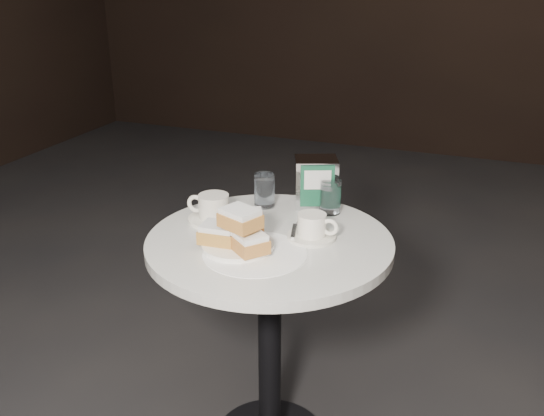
{
  "coord_description": "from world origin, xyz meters",
  "views": [
    {
      "loc": [
        0.56,
        -1.45,
        1.47
      ],
      "look_at": [
        0.0,
        0.02,
        0.83
      ],
      "focal_mm": 40.0,
      "sensor_mm": 36.0,
      "label": 1
    }
  ],
  "objects": [
    {
      "name": "water_glass_right",
      "position": [
        0.11,
        0.25,
        0.8
      ],
      "size": [
        0.07,
        0.07,
        0.11
      ],
      "rotation": [
        0.0,
        0.0,
        0.01
      ],
      "color": "white",
      "rests_on": "cafe_table"
    },
    {
      "name": "beignet_plate",
      "position": [
        -0.05,
        -0.09,
        0.79
      ],
      "size": [
        0.24,
        0.24,
        0.13
      ],
      "rotation": [
        0.0,
        0.0,
        -0.25
      ],
      "color": "white",
      "rests_on": "cafe_table"
    },
    {
      "name": "cafe_table",
      "position": [
        0.0,
        0.0,
        0.55
      ],
      "size": [
        0.7,
        0.7,
        0.74
      ],
      "color": "black",
      "rests_on": "ground"
    },
    {
      "name": "sugar_spill",
      "position": [
        -0.0,
        -0.1,
        0.75
      ],
      "size": [
        0.32,
        0.32,
        0.0
      ],
      "primitive_type": "cylinder",
      "rotation": [
        0.0,
        0.0,
        0.15
      ],
      "color": "white",
      "rests_on": "cafe_table"
    },
    {
      "name": "napkin_dispenser",
      "position": [
        0.04,
        0.29,
        0.82
      ],
      "size": [
        0.16,
        0.15,
        0.15
      ],
      "rotation": [
        0.0,
        0.0,
        0.39
      ],
      "color": "silver",
      "rests_on": "cafe_table"
    },
    {
      "name": "coffee_cup_left",
      "position": [
        -0.2,
        0.06,
        0.78
      ],
      "size": [
        0.17,
        0.16,
        0.08
      ],
      "rotation": [
        0.0,
        0.0,
        0.05
      ],
      "color": "white",
      "rests_on": "cafe_table"
    },
    {
      "name": "coffee_cup_right",
      "position": [
        0.11,
        0.05,
        0.78
      ],
      "size": [
        0.15,
        0.14,
        0.07
      ],
      "rotation": [
        0.0,
        0.0,
        -0.0
      ],
      "color": "silver",
      "rests_on": "cafe_table"
    },
    {
      "name": "water_glass_left",
      "position": [
        -0.1,
        0.22,
        0.8
      ],
      "size": [
        0.08,
        0.08,
        0.11
      ],
      "rotation": [
        0.0,
        0.0,
        0.29
      ],
      "color": "silver",
      "rests_on": "cafe_table"
    }
  ]
}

